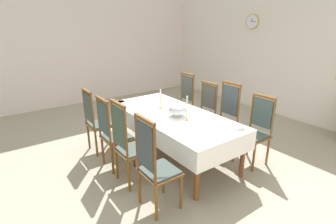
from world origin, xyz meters
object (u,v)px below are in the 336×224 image
at_px(dining_table, 173,118).
at_px(candlestick_west, 160,101).
at_px(chair_south_a, 97,120).
at_px(bowl_near_left, 120,102).
at_px(chair_north_d, 256,129).
at_px(chair_north_a, 183,101).
at_px(chair_south_d, 155,164).
at_px(chair_north_b, 204,110).
at_px(candlestick_east, 187,110).
at_px(mounted_clock, 253,21).
at_px(spoon_secondary, 245,130).
at_px(chair_south_b, 113,132).
at_px(bowl_near_right, 238,127).
at_px(spoon_primary, 119,101).
at_px(soup_tureen, 177,109).
at_px(chair_south_c, 128,144).
at_px(chair_north_c, 225,116).

distance_m(dining_table, candlestick_west, 0.41).
distance_m(chair_south_a, bowl_near_left, 0.56).
height_order(dining_table, chair_north_d, chair_north_d).
xyz_separation_m(chair_north_a, chair_south_d, (1.85, -1.91, 0.02)).
height_order(chair_north_b, candlestick_east, candlestick_east).
xyz_separation_m(dining_table, candlestick_east, (0.35, -0.00, 0.23)).
bearing_deg(chair_south_d, candlestick_west, 143.29).
distance_m(chair_north_a, chair_south_d, 2.66).
bearing_deg(mounted_clock, chair_south_d, -64.28).
distance_m(chair_south_d, spoon_secondary, 1.39).
height_order(chair_south_b, bowl_near_right, chair_south_b).
distance_m(candlestick_east, spoon_primary, 1.55).
bearing_deg(bowl_near_right, chair_north_d, 99.28).
distance_m(soup_tureen, candlestick_west, 0.47).
bearing_deg(chair_north_d, chair_south_d, 90.00).
xyz_separation_m(chair_south_c, spoon_secondary, (0.86, 1.37, 0.16)).
xyz_separation_m(candlestick_west, bowl_near_left, (-0.66, -0.44, -0.11)).
distance_m(chair_north_b, bowl_near_right, 1.42).
bearing_deg(spoon_secondary, chair_south_c, -133.69).
height_order(chair_south_d, spoon_primary, chair_south_d).
bearing_deg(chair_north_d, mounted_clock, -49.28).
relative_size(chair_south_b, candlestick_west, 3.38).
xyz_separation_m(chair_south_c, candlestick_east, (0.09, 0.96, 0.31)).
bearing_deg(chair_north_a, spoon_secondary, 165.26).
distance_m(spoon_primary, mounted_clock, 4.05).
bearing_deg(chair_south_c, mounted_clock, 108.20).
height_order(chair_south_b, candlestick_west, chair_south_b).
bearing_deg(chair_north_b, soup_tureen, 111.95).
relative_size(dining_table, mounted_clock, 6.79).
distance_m(dining_table, chair_south_a, 1.33).
height_order(bowl_near_right, mounted_clock, mounted_clock).
height_order(chair_north_b, chair_south_c, chair_south_c).
relative_size(chair_north_a, chair_south_c, 0.96).
height_order(dining_table, chair_south_d, chair_south_d).
height_order(chair_south_a, bowl_near_right, chair_south_a).
relative_size(chair_south_c, bowl_near_right, 7.59).
bearing_deg(spoon_primary, chair_north_d, 46.06).
height_order(chair_south_b, chair_north_d, chair_south_b).
relative_size(chair_south_a, bowl_near_left, 6.19).
relative_size(candlestick_west, spoon_secondary, 1.94).
relative_size(chair_north_a, spoon_primary, 6.71).
relative_size(chair_north_c, spoon_primary, 6.85).
relative_size(chair_north_b, bowl_near_right, 6.82).
bearing_deg(chair_south_a, chair_south_b, -0.07).
bearing_deg(chair_south_a, candlestick_east, 36.69).
height_order(chair_south_a, candlestick_east, candlestick_east).
relative_size(chair_north_d, soup_tureen, 3.83).
height_order(chair_north_c, candlestick_west, chair_north_c).
bearing_deg(soup_tureen, dining_table, 180.00).
relative_size(chair_north_d, mounted_clock, 3.14).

